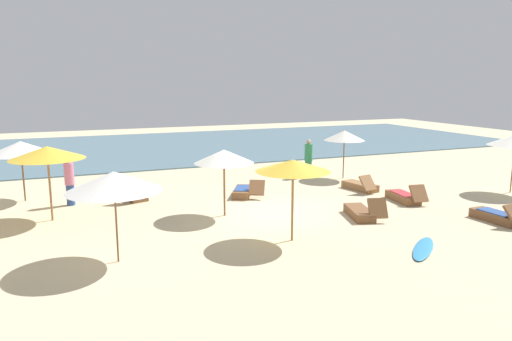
% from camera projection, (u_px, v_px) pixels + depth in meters
% --- Properties ---
extents(ground_plane, '(60.00, 60.00, 0.00)m').
position_uv_depth(ground_plane, '(262.00, 214.00, 15.62)').
color(ground_plane, beige).
extents(ocean_water, '(48.00, 16.00, 0.06)m').
position_uv_depth(ocean_water, '(159.00, 147.00, 31.06)').
color(ocean_water, slate).
rests_on(ocean_water, ground_plane).
extents(umbrella_0, '(1.77, 1.77, 2.13)m').
position_uv_depth(umbrella_0, '(344.00, 136.00, 21.03)').
color(umbrella_0, brown).
rests_on(umbrella_0, ground_plane).
extents(umbrella_1, '(2.23, 2.23, 2.33)m').
position_uv_depth(umbrella_1, '(47.00, 153.00, 14.59)').
color(umbrella_1, olive).
rests_on(umbrella_1, ground_plane).
extents(umbrella_2, '(2.25, 2.25, 2.22)m').
position_uv_depth(umbrella_2, '(114.00, 181.00, 11.21)').
color(umbrella_2, brown).
rests_on(umbrella_2, ground_plane).
extents(umbrella_3, '(1.90, 1.90, 2.15)m').
position_uv_depth(umbrella_3, '(224.00, 157.00, 15.15)').
color(umbrella_3, brown).
rests_on(umbrella_3, ground_plane).
extents(umbrella_5, '(2.23, 2.23, 2.17)m').
position_uv_depth(umbrella_5, '(21.00, 148.00, 17.03)').
color(umbrella_5, brown).
rests_on(umbrella_5, ground_plane).
extents(umbrella_8, '(2.02, 2.02, 2.23)m').
position_uv_depth(umbrella_8, '(293.00, 166.00, 12.73)').
color(umbrella_8, olive).
rests_on(umbrella_8, ground_plane).
extents(lounger_0, '(1.08, 1.76, 0.72)m').
position_uv_depth(lounger_0, '(131.00, 194.00, 17.59)').
color(lounger_0, brown).
rests_on(lounger_0, ground_plane).
extents(lounger_1, '(0.82, 1.73, 0.71)m').
position_uv_depth(lounger_1, '(404.00, 197.00, 17.24)').
color(lounger_1, brown).
rests_on(lounger_1, ground_plane).
extents(lounger_3, '(1.02, 1.74, 0.74)m').
position_uv_depth(lounger_3, '(361.00, 212.00, 15.24)').
color(lounger_3, brown).
rests_on(lounger_3, ground_plane).
extents(lounger_4, '(0.90, 1.76, 0.70)m').
position_uv_depth(lounger_4, '(361.00, 186.00, 19.03)').
color(lounger_4, olive).
rests_on(lounger_4, ground_plane).
extents(lounger_5, '(1.32, 1.78, 0.66)m').
position_uv_depth(lounger_5, '(244.00, 191.00, 18.08)').
color(lounger_5, brown).
rests_on(lounger_5, ground_plane).
extents(lounger_6, '(0.67, 1.72, 0.68)m').
position_uv_depth(lounger_6, '(497.00, 216.00, 14.78)').
color(lounger_6, brown).
rests_on(lounger_6, ground_plane).
extents(person_1, '(0.33, 0.33, 1.69)m').
position_uv_depth(person_1, '(70.00, 181.00, 16.64)').
color(person_1, '#2D4C8C').
rests_on(person_1, ground_plane).
extents(person_2, '(0.51, 0.51, 1.69)m').
position_uv_depth(person_2, '(308.00, 158.00, 21.50)').
color(person_2, '#338C59').
rests_on(person_2, ground_plane).
extents(surfboard, '(1.76, 1.63, 0.07)m').
position_uv_depth(surfboard, '(423.00, 248.00, 12.38)').
color(surfboard, '#338CCC').
rests_on(surfboard, ground_plane).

